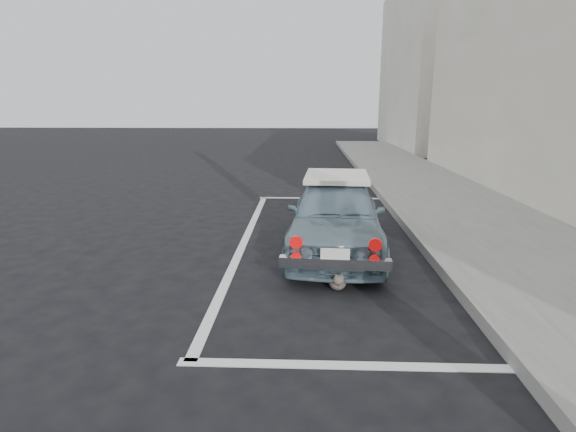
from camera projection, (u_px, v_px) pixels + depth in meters
The scene contains 8 objects.
ground at pixel (297, 335), 4.28m from camera, with size 80.00×80.00×0.00m, color black.
sidewalk at pixel (535, 261), 6.08m from camera, with size 2.80×40.00×0.15m, color slate.
building_far at pixel (431, 67), 22.48m from camera, with size 3.50×10.00×8.00m, color beige.
pline_rear at pixel (355, 366), 3.77m from camera, with size 3.00×0.12×0.01m, color silver.
pline_front at pixel (323, 198), 10.56m from camera, with size 3.00×0.12×0.01m, color silver.
pline_side at pixel (244, 241), 7.22m from camera, with size 0.12×7.00×0.01m, color silver.
retro_coupe at pixel (336, 213), 6.65m from camera, with size 1.57×3.43×1.14m.
cat at pixel (338, 280), 5.31m from camera, with size 0.22×0.48×0.26m.
Camera 1 is at (0.07, -3.88, 2.13)m, focal length 28.00 mm.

